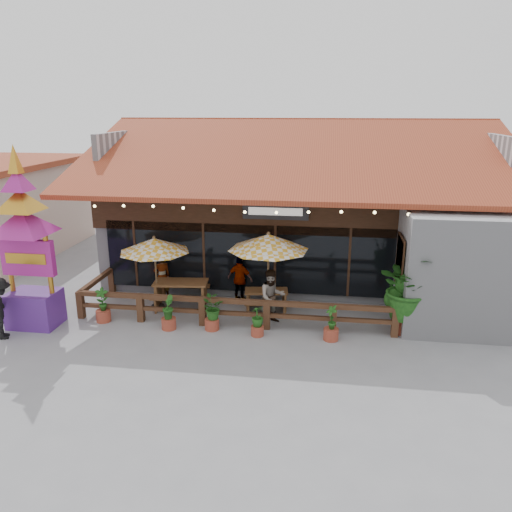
# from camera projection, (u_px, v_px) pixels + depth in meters

# --- Properties ---
(ground) EXTENTS (100.00, 100.00, 0.00)m
(ground) POSITION_uv_depth(u_px,v_px,m) (284.00, 323.00, 15.68)
(ground) COLOR gray
(ground) RESTS_ON ground
(restaurant_building) EXTENTS (15.50, 14.73, 6.09)m
(restaurant_building) POSITION_uv_depth(u_px,v_px,m) (305.00, 212.00, 21.28)
(restaurant_building) COLOR #B6B5BB
(restaurant_building) RESTS_ON ground
(patio_railing) EXTENTS (10.00, 2.60, 0.92)m
(patio_railing) POSITION_uv_depth(u_px,v_px,m) (212.00, 304.00, 15.55)
(patio_railing) COLOR #4B2A1A
(patio_railing) RESTS_ON ground
(umbrella_left) EXTENTS (2.41, 2.41, 2.49)m
(umbrella_left) POSITION_uv_depth(u_px,v_px,m) (154.00, 245.00, 16.31)
(umbrella_left) COLOR brown
(umbrella_left) RESTS_ON ground
(umbrella_right) EXTENTS (3.19, 3.19, 2.77)m
(umbrella_right) POSITION_uv_depth(u_px,v_px,m) (268.00, 242.00, 15.73)
(umbrella_right) COLOR brown
(umbrella_right) RESTS_ON ground
(picnic_table_left) EXTENTS (1.95, 1.73, 0.87)m
(picnic_table_left) POSITION_uv_depth(u_px,v_px,m) (181.00, 289.00, 16.90)
(picnic_table_left) COLOR brown
(picnic_table_left) RESTS_ON ground
(picnic_table_right) EXTENTS (1.56, 1.40, 0.68)m
(picnic_table_right) POSITION_uv_depth(u_px,v_px,m) (266.00, 297.00, 16.60)
(picnic_table_right) COLOR brown
(picnic_table_right) RESTS_ON ground
(thai_sign_tower) EXTENTS (2.19, 2.19, 5.94)m
(thai_sign_tower) POSITION_uv_depth(u_px,v_px,m) (24.00, 227.00, 14.65)
(thai_sign_tower) COLOR #4F217B
(thai_sign_tower) RESTS_ON ground
(tropical_plant) EXTENTS (2.33, 2.26, 2.46)m
(tropical_plant) POSITION_uv_depth(u_px,v_px,m) (408.00, 288.00, 14.63)
(tropical_plant) COLOR brown
(tropical_plant) RESTS_ON ground
(diner_a) EXTENTS (0.70, 0.66, 1.61)m
(diner_a) POSITION_uv_depth(u_px,v_px,m) (162.00, 276.00, 17.51)
(diner_a) COLOR #381E11
(diner_a) RESTS_ON ground
(diner_b) EXTENTS (1.04, 0.94, 1.74)m
(diner_b) POSITION_uv_depth(u_px,v_px,m) (272.00, 297.00, 15.47)
(diner_b) COLOR #381E11
(diner_b) RESTS_ON ground
(diner_c) EXTENTS (1.03, 0.68, 1.62)m
(diner_c) POSITION_uv_depth(u_px,v_px,m) (240.00, 279.00, 17.23)
(diner_c) COLOR #381E11
(diner_c) RESTS_ON ground
(pedestrian) EXTENTS (1.16, 1.37, 1.84)m
(pedestrian) POSITION_uv_depth(u_px,v_px,m) (1.00, 308.00, 14.44)
(pedestrian) COLOR black
(pedestrian) RESTS_ON ground
(planter_a) EXTENTS (0.46, 0.46, 1.12)m
(planter_a) POSITION_uv_depth(u_px,v_px,m) (103.00, 307.00, 15.68)
(planter_a) COLOR brown
(planter_a) RESTS_ON ground
(planter_b) EXTENTS (0.44, 0.46, 1.08)m
(planter_b) POSITION_uv_depth(u_px,v_px,m) (168.00, 314.00, 15.13)
(planter_b) COLOR brown
(planter_b) RESTS_ON ground
(planter_c) EXTENTS (0.77, 0.71, 1.07)m
(planter_c) POSITION_uv_depth(u_px,v_px,m) (212.00, 311.00, 15.05)
(planter_c) COLOR brown
(planter_c) RESTS_ON ground
(planter_d) EXTENTS (0.50, 0.50, 0.93)m
(planter_d) POSITION_uv_depth(u_px,v_px,m) (257.00, 322.00, 14.69)
(planter_d) COLOR brown
(planter_d) RESTS_ON ground
(planter_e) EXTENTS (0.44, 0.46, 1.07)m
(planter_e) POSITION_uv_depth(u_px,v_px,m) (331.00, 326.00, 14.42)
(planter_e) COLOR brown
(planter_e) RESTS_ON ground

